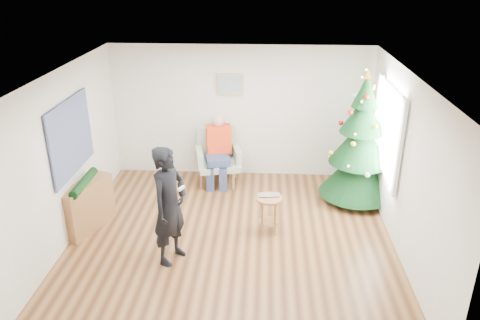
# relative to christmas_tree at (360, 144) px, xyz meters

# --- Properties ---
(floor) EXTENTS (5.00, 5.00, 0.00)m
(floor) POSITION_rel_christmas_tree_xyz_m (-2.15, -1.48, -1.07)
(floor) COLOR brown
(floor) RESTS_ON ground
(ceiling) EXTENTS (5.00, 5.00, 0.00)m
(ceiling) POSITION_rel_christmas_tree_xyz_m (-2.15, -1.48, 1.53)
(ceiling) COLOR white
(ceiling) RESTS_ON wall_back
(wall_back) EXTENTS (5.00, 0.00, 5.00)m
(wall_back) POSITION_rel_christmas_tree_xyz_m (-2.15, 1.02, 0.23)
(wall_back) COLOR silver
(wall_back) RESTS_ON floor
(wall_front) EXTENTS (5.00, 0.00, 5.00)m
(wall_front) POSITION_rel_christmas_tree_xyz_m (-2.15, -3.98, 0.23)
(wall_front) COLOR silver
(wall_front) RESTS_ON floor
(wall_left) EXTENTS (0.00, 5.00, 5.00)m
(wall_left) POSITION_rel_christmas_tree_xyz_m (-4.65, -1.48, 0.23)
(wall_left) COLOR silver
(wall_left) RESTS_ON floor
(wall_right) EXTENTS (0.00, 5.00, 5.00)m
(wall_right) POSITION_rel_christmas_tree_xyz_m (0.35, -1.48, 0.23)
(wall_right) COLOR silver
(wall_right) RESTS_ON floor
(window_panel) EXTENTS (0.04, 1.30, 1.40)m
(window_panel) POSITION_rel_christmas_tree_xyz_m (0.32, -0.48, 0.43)
(window_panel) COLOR white
(window_panel) RESTS_ON wall_right
(curtains) EXTENTS (0.05, 1.75, 1.50)m
(curtains) POSITION_rel_christmas_tree_xyz_m (0.29, -0.48, 0.43)
(curtains) COLOR white
(curtains) RESTS_ON wall_right
(christmas_tree) EXTENTS (1.32, 1.32, 2.38)m
(christmas_tree) POSITION_rel_christmas_tree_xyz_m (0.00, 0.00, 0.00)
(christmas_tree) COLOR #3F2816
(christmas_tree) RESTS_ON floor
(stool) EXTENTS (0.42, 0.42, 0.62)m
(stool) POSITION_rel_christmas_tree_xyz_m (-1.57, -1.22, -0.75)
(stool) COLOR brown
(stool) RESTS_ON floor
(laptop) EXTENTS (0.36, 0.26, 0.03)m
(laptop) POSITION_rel_christmas_tree_xyz_m (-1.57, -1.22, -0.44)
(laptop) COLOR silver
(laptop) RESTS_ON stool
(armchair) EXTENTS (0.95, 0.90, 1.04)m
(armchair) POSITION_rel_christmas_tree_xyz_m (-2.56, 0.59, -0.68)
(armchair) COLOR #99AF8D
(armchair) RESTS_ON floor
(seated_person) EXTENTS (0.53, 0.71, 1.36)m
(seated_person) POSITION_rel_christmas_tree_xyz_m (-2.55, 0.53, -0.37)
(seated_person) COLOR navy
(seated_person) RESTS_ON armchair
(standing_man) EXTENTS (0.65, 0.76, 1.76)m
(standing_man) POSITION_rel_christmas_tree_xyz_m (-2.97, -2.03, -0.20)
(standing_man) COLOR black
(standing_man) RESTS_ON floor
(game_controller) EXTENTS (0.09, 0.13, 0.04)m
(game_controller) POSITION_rel_christmas_tree_xyz_m (-2.78, -2.06, 0.10)
(game_controller) COLOR white
(game_controller) RESTS_ON standing_man
(console) EXTENTS (0.61, 1.04, 0.80)m
(console) POSITION_rel_christmas_tree_xyz_m (-4.48, -1.26, -0.67)
(console) COLOR brown
(console) RESTS_ON floor
(garland) EXTENTS (0.14, 0.90, 0.14)m
(garland) POSITION_rel_christmas_tree_xyz_m (-4.48, -1.26, -0.25)
(garland) COLOR black
(garland) RESTS_ON console
(tapestry) EXTENTS (0.03, 1.50, 1.15)m
(tapestry) POSITION_rel_christmas_tree_xyz_m (-4.61, -1.18, 0.48)
(tapestry) COLOR black
(tapestry) RESTS_ON wall_left
(framed_picture) EXTENTS (0.52, 0.05, 0.42)m
(framed_picture) POSITION_rel_christmas_tree_xyz_m (-2.35, 0.99, 0.78)
(framed_picture) COLOR tan
(framed_picture) RESTS_ON wall_back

